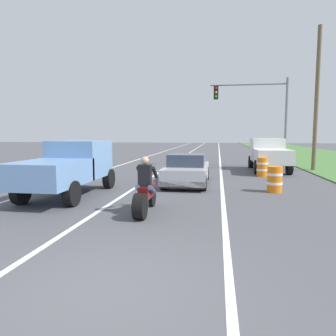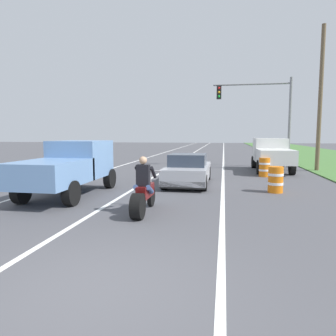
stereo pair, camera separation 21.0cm
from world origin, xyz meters
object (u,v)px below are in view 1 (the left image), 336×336
object	(u,v)px
traffic_light_mast_near	(262,108)
construction_barrel_mid	(262,167)
pickup_truck_left_lane_light_blue	(69,165)
construction_barrel_nearest	(275,179)
motorcycle_with_rider	(145,193)
sports_car_silver	(187,170)
pickup_truck_right_shoulder_white	(269,153)

from	to	relation	value
traffic_light_mast_near	construction_barrel_mid	world-z (taller)	traffic_light_mast_near
pickup_truck_left_lane_light_blue	construction_barrel_nearest	bearing A→B (deg)	13.99
motorcycle_with_rider	sports_car_silver	distance (m)	5.46
sports_car_silver	pickup_truck_right_shoulder_white	xyz separation A→B (m)	(4.41, 5.87, 0.48)
sports_car_silver	pickup_truck_right_shoulder_white	world-z (taller)	pickup_truck_right_shoulder_white
motorcycle_with_rider	construction_barrel_mid	size ratio (longest dim) A/B	2.21
motorcycle_with_rider	traffic_light_mast_near	size ratio (longest dim) A/B	0.37
traffic_light_mast_near	construction_barrel_nearest	distance (m)	10.46
motorcycle_with_rider	sports_car_silver	world-z (taller)	motorcycle_with_rider
traffic_light_mast_near	sports_car_silver	bearing A→B (deg)	-116.65
pickup_truck_left_lane_light_blue	construction_barrel_mid	size ratio (longest dim) A/B	4.80
motorcycle_with_rider	sports_car_silver	size ratio (longest dim) A/B	0.51
motorcycle_with_rider	pickup_truck_right_shoulder_white	world-z (taller)	pickup_truck_right_shoulder_white
traffic_light_mast_near	construction_barrel_mid	bearing A→B (deg)	-95.98
sports_car_silver	traffic_light_mast_near	world-z (taller)	traffic_light_mast_near
sports_car_silver	traffic_light_mast_near	xyz separation A→B (m)	(4.23, 8.43, 3.41)
pickup_truck_left_lane_light_blue	construction_barrel_nearest	size ratio (longest dim) A/B	4.80
pickup_truck_left_lane_light_blue	construction_barrel_mid	distance (m)	10.09
pickup_truck_left_lane_light_blue	construction_barrel_nearest	xyz separation A→B (m)	(7.51, 1.87, -0.60)
sports_car_silver	construction_barrel_mid	bearing A→B (deg)	41.59
motorcycle_with_rider	construction_barrel_nearest	world-z (taller)	motorcycle_with_rider
pickup_truck_right_shoulder_white	construction_barrel_nearest	xyz separation A→B (m)	(-0.88, -7.25, -0.60)
pickup_truck_left_lane_light_blue	motorcycle_with_rider	bearing A→B (deg)	-33.02
pickup_truck_left_lane_light_blue	traffic_light_mast_near	world-z (taller)	traffic_light_mast_near
motorcycle_with_rider	pickup_truck_right_shoulder_white	xyz separation A→B (m)	(5.06, 11.29, 0.51)
pickup_truck_left_lane_light_blue	sports_car_silver	bearing A→B (deg)	39.29
sports_car_silver	traffic_light_mast_near	size ratio (longest dim) A/B	0.72
motorcycle_with_rider	construction_barrel_mid	xyz separation A→B (m)	(4.34, 8.70, -0.09)
traffic_light_mast_near	construction_barrel_nearest	bearing A→B (deg)	-94.08
motorcycle_with_rider	construction_barrel_mid	world-z (taller)	motorcycle_with_rider
construction_barrel_mid	construction_barrel_nearest	bearing A→B (deg)	-91.96
pickup_truck_right_shoulder_white	construction_barrel_mid	distance (m)	2.76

